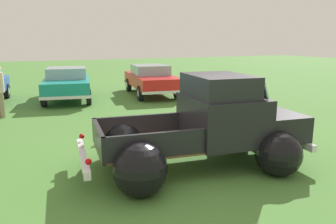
{
  "coord_description": "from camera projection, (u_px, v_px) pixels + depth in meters",
  "views": [
    {
      "loc": [
        -3.24,
        -5.86,
        2.62
      ],
      "look_at": [
        0.0,
        1.27,
        0.93
      ],
      "focal_mm": 35.81,
      "sensor_mm": 36.0,
      "label": 1
    }
  ],
  "objects": [
    {
      "name": "show_car_1",
      "position": [
        67.0,
        82.0,
        14.73
      ],
      "size": [
        2.64,
        4.47,
        1.43
      ],
      "rotation": [
        0.0,
        0.0,
        -1.75
      ],
      "color": "black",
      "rests_on": "ground"
    },
    {
      "name": "show_car_2",
      "position": [
        151.0,
        79.0,
        16.21
      ],
      "size": [
        2.49,
        4.81,
        1.43
      ],
      "rotation": [
        0.0,
        0.0,
        -1.71
      ],
      "color": "black",
      "rests_on": "ground"
    },
    {
      "name": "ground_plane",
      "position": [
        193.0,
        166.0,
        7.08
      ],
      "size": [
        80.0,
        80.0,
        0.0
      ],
      "primitive_type": "plane",
      "color": "#477A33"
    },
    {
      "name": "vintage_pickup_truck",
      "position": [
        210.0,
        130.0,
        7.04
      ],
      "size": [
        4.8,
        3.16,
        1.96
      ],
      "rotation": [
        0.0,
        0.0,
        -0.11
      ],
      "color": "black",
      "rests_on": "ground"
    },
    {
      "name": "lane_cone_0",
      "position": [
        108.0,
        129.0,
        8.87
      ],
      "size": [
        0.36,
        0.36,
        0.63
      ],
      "color": "black",
      "rests_on": "ground"
    }
  ]
}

